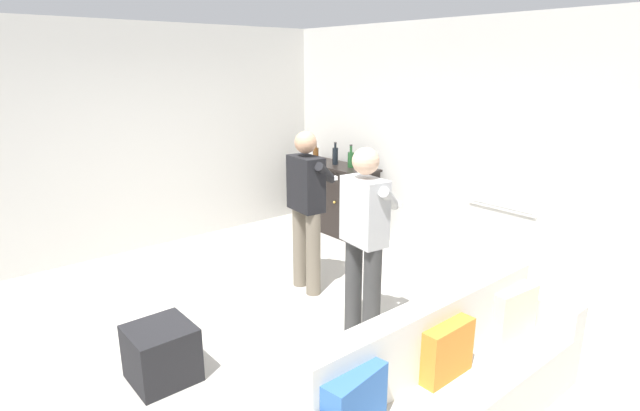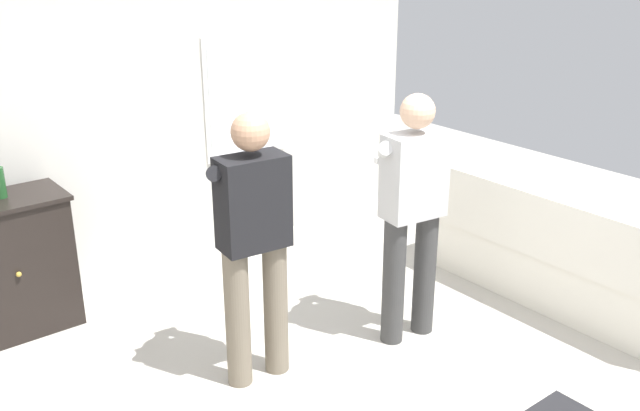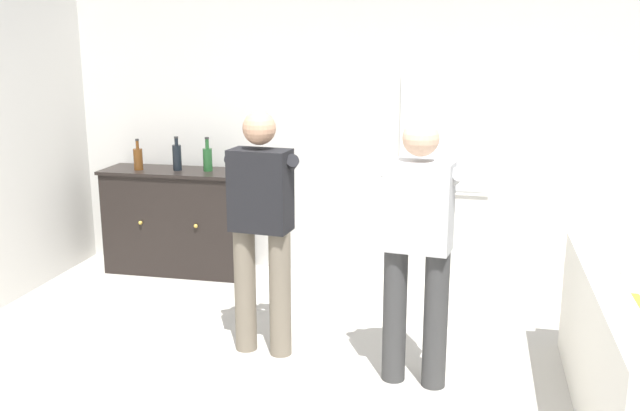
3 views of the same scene
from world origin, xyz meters
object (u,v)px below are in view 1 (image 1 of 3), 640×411
object	(u,v)px
person_standing_right	(365,236)
ottoman	(161,353)
couch	(447,387)
bottle_wine_green	(316,154)
sideboard_cabinet	(334,198)
bottle_liquor_amber	(351,159)
bottle_spirits_clear	(335,156)
person_standing_left	(307,204)

from	to	relation	value
person_standing_right	ottoman	bearing A→B (deg)	-108.89
couch	bottle_wine_green	world-z (taller)	bottle_wine_green
sideboard_cabinet	bottle_wine_green	bearing A→B (deg)	-170.21
bottle_liquor_amber	bottle_spirits_clear	distance (m)	0.28
bottle_wine_green	person_standing_right	xyz separation A→B (m)	(2.67, -1.68, -0.13)
bottle_wine_green	bottle_liquor_amber	size ratio (longest dim) A/B	0.92
ottoman	bottle_spirits_clear	bearing A→B (deg)	118.09
sideboard_cabinet	ottoman	bearing A→B (deg)	-61.71
person_standing_right	person_standing_left	bearing A→B (deg)	167.57
bottle_wine_green	couch	bearing A→B (deg)	-28.71
sideboard_cabinet	bottle_liquor_amber	world-z (taller)	bottle_liquor_amber
couch	person_standing_right	xyz separation A→B (m)	(-1.19, 0.44, 0.59)
bottle_liquor_amber	ottoman	size ratio (longest dim) A/B	0.67
bottle_wine_green	person_standing_left	size ratio (longest dim) A/B	0.17
bottle_wine_green	ottoman	world-z (taller)	bottle_wine_green
couch	sideboard_cabinet	world-z (taller)	sideboard_cabinet
couch	sideboard_cabinet	size ratio (longest dim) A/B	1.76
bottle_wine_green	person_standing_right	size ratio (longest dim) A/B	0.17
sideboard_cabinet	bottle_liquor_amber	distance (m)	0.67
bottle_liquor_amber	bottle_wine_green	bearing A→B (deg)	-172.48
couch	person_standing_right	size ratio (longest dim) A/B	1.43
bottle_spirits_clear	couch	bearing A→B (deg)	-31.75
bottle_spirits_clear	person_standing_left	world-z (taller)	person_standing_left
ottoman	bottle_wine_green	bearing A→B (deg)	123.08
person_standing_right	bottle_wine_green	bearing A→B (deg)	147.90
bottle_wine_green	bottle_spirits_clear	world-z (taller)	bottle_spirits_clear
sideboard_cabinet	ottoman	distance (m)	3.78
bottle_spirits_clear	bottle_liquor_amber	bearing A→B (deg)	5.91
bottle_wine_green	person_standing_left	bearing A→B (deg)	-41.90
person_standing_left	person_standing_right	xyz separation A→B (m)	(1.07, -0.23, 0.00)
sideboard_cabinet	bottle_spirits_clear	xyz separation A→B (m)	(0.02, -0.00, 0.60)
bottle_wine_green	ottoman	xyz separation A→B (m)	(2.13, -3.27, -0.85)
sideboard_cabinet	bottle_liquor_amber	xyz separation A→B (m)	(0.30, 0.03, 0.60)
bottle_liquor_amber	bottle_spirits_clear	xyz separation A→B (m)	(-0.28, -0.03, 0.01)
bottle_spirits_clear	person_standing_left	size ratio (longest dim) A/B	0.18
bottle_spirits_clear	person_standing_right	bearing A→B (deg)	-36.76
sideboard_cabinet	bottle_spirits_clear	world-z (taller)	bottle_spirits_clear
sideboard_cabinet	person_standing_right	size ratio (longest dim) A/B	0.81
couch	person_standing_right	world-z (taller)	person_standing_right
bottle_liquor_amber	sideboard_cabinet	bearing A→B (deg)	-175.08
couch	bottle_spirits_clear	bearing A→B (deg)	148.25
bottle_wine_green	bottle_liquor_amber	bearing A→B (deg)	7.52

